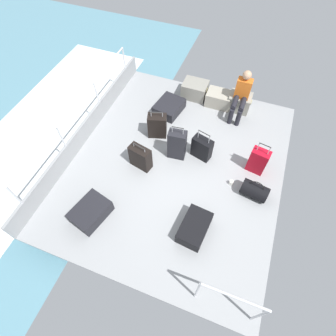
# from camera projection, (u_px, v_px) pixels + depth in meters

# --- Properties ---
(ground_plane) EXTENTS (4.40, 5.20, 0.06)m
(ground_plane) POSITION_uv_depth(u_px,v_px,m) (177.00, 164.00, 5.76)
(ground_plane) COLOR #939699
(gunwale_port) EXTENTS (0.06, 5.20, 0.45)m
(gunwale_port) POSITION_uv_depth(u_px,v_px,m) (86.00, 129.00, 5.98)
(gunwale_port) COLOR #939699
(gunwale_port) RESTS_ON ground_plane
(railing_port) EXTENTS (0.04, 4.20, 1.02)m
(railing_port) POSITION_uv_depth(u_px,v_px,m) (79.00, 111.00, 5.52)
(railing_port) COLOR silver
(railing_port) RESTS_ON ground_plane
(stair_rail_starboard) EXTENTS (0.94, 0.04, 0.97)m
(stair_rail_starboard) POSITION_uv_depth(u_px,v_px,m) (230.00, 301.00, 3.64)
(stair_rail_starboard) COLOR silver
(stair_rail_starboard) RESTS_ON ground_plane
(sea_wake) EXTENTS (12.00, 12.00, 0.01)m
(sea_wake) POSITION_uv_depth(u_px,v_px,m) (42.00, 130.00, 6.74)
(sea_wake) COLOR #598C9E
(sea_wake) RESTS_ON ground_plane
(cargo_crate_0) EXTENTS (0.64, 0.49, 0.40)m
(cargo_crate_0) POSITION_uv_depth(u_px,v_px,m) (195.00, 90.00, 6.79)
(cargo_crate_0) COLOR gray
(cargo_crate_0) RESTS_ON ground_plane
(cargo_crate_1) EXTENTS (0.65, 0.44, 0.36)m
(cargo_crate_1) POSITION_uv_depth(u_px,v_px,m) (219.00, 99.00, 6.63)
(cargo_crate_1) COLOR #9E9989
(cargo_crate_1) RESTS_ON ground_plane
(cargo_crate_2) EXTENTS (0.55, 0.41, 0.42)m
(cargo_crate_2) POSITION_uv_depth(u_px,v_px,m) (239.00, 102.00, 6.51)
(cargo_crate_2) COLOR gray
(cargo_crate_2) RESTS_ON ground_plane
(passenger_seated) EXTENTS (0.34, 0.66, 1.12)m
(passenger_seated) POSITION_uv_depth(u_px,v_px,m) (241.00, 94.00, 6.10)
(passenger_seated) COLOR orange
(passenger_seated) RESTS_ON ground_plane
(suitcase_0) EXTENTS (0.47, 0.32, 0.74)m
(suitcase_0) POSITION_uv_depth(u_px,v_px,m) (202.00, 148.00, 5.63)
(suitcase_0) COLOR black
(suitcase_0) RESTS_ON ground_plane
(suitcase_1) EXTENTS (0.46, 0.36, 0.70)m
(suitcase_1) POSITION_uv_depth(u_px,v_px,m) (157.00, 126.00, 5.96)
(suitcase_1) COLOR black
(suitcase_1) RESTS_ON ground_plane
(suitcase_2) EXTENTS (0.52, 0.74, 0.28)m
(suitcase_2) POSITION_uv_depth(u_px,v_px,m) (194.00, 228.00, 4.77)
(suitcase_2) COLOR black
(suitcase_2) RESTS_ON ground_plane
(suitcase_3) EXTENTS (0.39, 0.27, 0.81)m
(suitcase_3) POSITION_uv_depth(u_px,v_px,m) (258.00, 161.00, 5.40)
(suitcase_3) COLOR #B70C1E
(suitcase_3) RESTS_ON ground_plane
(suitcase_4) EXTENTS (0.67, 0.80, 0.28)m
(suitcase_4) POSITION_uv_depth(u_px,v_px,m) (91.00, 212.00, 4.94)
(suitcase_4) COLOR black
(suitcase_4) RESTS_ON ground_plane
(suitcase_5) EXTENTS (0.39, 0.27, 0.88)m
(suitcase_5) POSITION_uv_depth(u_px,v_px,m) (177.00, 145.00, 5.56)
(suitcase_5) COLOR black
(suitcase_5) RESTS_ON ground_plane
(suitcase_6) EXTENTS (0.69, 0.79, 0.25)m
(suitcase_6) POSITION_uv_depth(u_px,v_px,m) (169.00, 107.00, 6.53)
(suitcase_6) COLOR black
(suitcase_6) RESTS_ON ground_plane
(suitcase_7) EXTENTS (0.49, 0.31, 0.65)m
(suitcase_7) POSITION_uv_depth(u_px,v_px,m) (140.00, 157.00, 5.48)
(suitcase_7) COLOR black
(suitcase_7) RESTS_ON ground_plane
(duffel_bag) EXTENTS (0.55, 0.39, 0.46)m
(duffel_bag) POSITION_uv_depth(u_px,v_px,m) (255.00, 190.00, 5.17)
(duffel_bag) COLOR black
(duffel_bag) RESTS_ON ground_plane
(paper_cup) EXTENTS (0.08, 0.08, 0.10)m
(paper_cup) POSITION_uv_depth(u_px,v_px,m) (231.00, 183.00, 5.40)
(paper_cup) COLOR white
(paper_cup) RESTS_ON ground_plane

